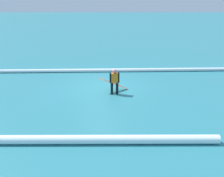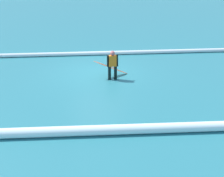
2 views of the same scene
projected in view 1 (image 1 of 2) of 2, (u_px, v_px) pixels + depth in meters
The scene contains 5 objects.
ground_plane at pixel (101, 88), 13.97m from camera, with size 132.47×132.47×0.00m, color teal.
surfer at pixel (115, 80), 12.81m from camera, with size 0.52×0.25×1.38m.
surfboard at pixel (114, 83), 13.35m from camera, with size 1.76×0.80×0.90m.
wave_crest_foreground at pixel (93, 70), 16.79m from camera, with size 0.23×0.23×22.28m, color white.
wave_crest_midground at pixel (19, 140), 8.65m from camera, with size 0.32×0.32×14.13m, color white.
Camera 1 is at (-0.47, 13.08, 4.92)m, focal length 39.40 mm.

